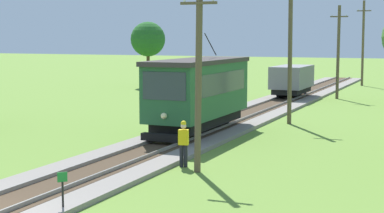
% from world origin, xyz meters
% --- Properties ---
extents(red_tram, '(2.60, 8.54, 4.79)m').
position_xyz_m(red_tram, '(0.00, 16.20, 2.19)').
color(red_tram, '#235633').
rests_on(red_tram, rail_right).
extents(freight_car, '(2.40, 5.20, 2.31)m').
position_xyz_m(freight_car, '(0.00, 35.45, 1.56)').
color(freight_car, slate).
rests_on(freight_car, rail_right).
extents(utility_pole_near_tram, '(1.40, 0.46, 6.98)m').
position_xyz_m(utility_pole_near_tram, '(3.23, 8.37, 3.58)').
color(utility_pole_near_tram, brown).
rests_on(utility_pole_near_tram, ground).
extents(utility_pole_mid, '(1.40, 0.39, 8.44)m').
position_xyz_m(utility_pole_mid, '(3.23, 21.80, 4.32)').
color(utility_pole_mid, brown).
rests_on(utility_pole_mid, ground).
extents(utility_pole_far, '(1.40, 0.36, 7.36)m').
position_xyz_m(utility_pole_far, '(3.23, 37.25, 3.77)').
color(utility_pole_far, brown).
rests_on(utility_pole_far, ground).
extents(utility_pole_distant, '(1.40, 0.47, 8.45)m').
position_xyz_m(utility_pole_distant, '(3.23, 51.24, 4.32)').
color(utility_pole_distant, brown).
rests_on(utility_pole_distant, ground).
extents(trackside_signal_marker, '(0.21, 0.21, 1.18)m').
position_xyz_m(trackside_signal_marker, '(1.79, 1.86, 0.67)').
color(trackside_signal_marker, black).
rests_on(trackside_signal_marker, ground).
extents(track_worker, '(0.43, 0.33, 1.78)m').
position_xyz_m(track_worker, '(2.41, 8.85, 0.98)').
color(track_worker, black).
rests_on(track_worker, ground).
extents(tree_left_near, '(3.38, 3.38, 6.35)m').
position_xyz_m(tree_left_near, '(-15.92, 41.82, 4.63)').
color(tree_left_near, '#4C3823').
rests_on(tree_left_near, ground).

